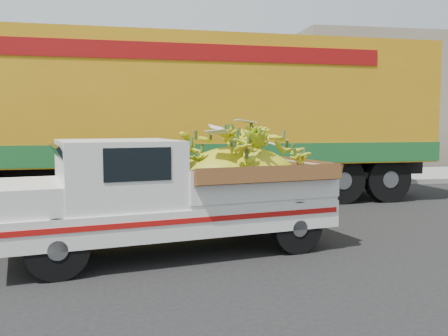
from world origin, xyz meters
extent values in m
plane|color=black|center=(0.00, 0.00, 0.00)|extent=(100.00, 100.00, 0.00)
cube|color=gray|center=(0.00, 7.48, 0.07)|extent=(60.00, 0.25, 0.15)
cube|color=gray|center=(0.00, 9.58, 0.07)|extent=(60.00, 4.00, 0.14)
cube|color=gray|center=(14.00, 16.48, 3.00)|extent=(14.00, 6.00, 6.00)
cylinder|color=black|center=(-1.36, -0.62, 0.38)|extent=(0.78, 0.37, 0.75)
cylinder|color=black|center=(-1.66, 0.80, 0.38)|extent=(0.78, 0.37, 0.75)
cylinder|color=black|center=(1.83, 0.07, 0.38)|extent=(0.78, 0.37, 0.75)
cylinder|color=black|center=(1.53, 1.49, 0.38)|extent=(0.78, 0.37, 0.75)
cube|color=silver|center=(0.04, 0.42, 0.55)|extent=(4.90, 2.62, 0.39)
cube|color=#A50F0C|center=(0.21, -0.40, 0.61)|extent=(4.46, 0.97, 0.07)
cube|color=silver|center=(-1.83, 0.02, 0.92)|extent=(1.16, 1.72, 0.36)
cube|color=silver|center=(-0.67, 0.27, 1.19)|extent=(1.84, 1.90, 0.89)
cube|color=black|center=(-0.40, -0.50, 1.36)|extent=(0.83, 0.19, 0.42)
cube|color=silver|center=(1.20, 0.67, 1.00)|extent=(2.58, 2.12, 0.51)
ellipsoid|color=gold|center=(1.10, 0.65, 0.89)|extent=(2.30, 1.75, 1.27)
cylinder|color=black|center=(5.50, 4.25, 0.55)|extent=(1.11, 0.37, 1.10)
cylinder|color=black|center=(5.41, 6.25, 0.55)|extent=(1.11, 0.37, 1.10)
cylinder|color=black|center=(4.30, 4.20, 0.55)|extent=(1.11, 0.37, 1.10)
cylinder|color=black|center=(4.21, 6.19, 0.55)|extent=(1.11, 0.37, 1.10)
cube|color=black|center=(0.76, 5.03, 0.78)|extent=(12.03, 1.56, 0.36)
cube|color=#C78C13|center=(0.76, 5.03, 2.38)|extent=(11.86, 3.05, 2.84)
cube|color=#1A5C27|center=(0.76, 5.03, 1.21)|extent=(11.93, 3.07, 0.45)
cube|color=maroon|center=(0.82, 3.77, 3.35)|extent=(8.39, 0.41, 0.35)
camera|label=1|loc=(-0.45, -6.69, 1.85)|focal=40.00mm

